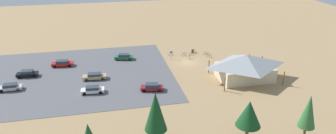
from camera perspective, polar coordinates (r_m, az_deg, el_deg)
The scene contains 24 objects.
ground at distance 74.81m, azimuth 3.44°, elevation 0.77°, with size 160.00×160.00×0.00m, color #9E7F56.
parking_lot_asphalt at distance 70.66m, azimuth -16.53°, elevation -1.47°, with size 41.50×33.61×0.05m, color #56565B.
bike_pavilion at distance 67.04m, azimuth 13.70°, elevation 0.25°, with size 12.72×9.37×5.33m.
trash_bin at distance 81.30m, azimuth 4.44°, elevation 2.87°, with size 0.60×0.60×0.90m, color brown.
lot_sign at distance 76.15m, azimuth 0.59°, elevation 2.34°, with size 0.56×0.08×2.20m.
pine_center at distance 49.54m, azimuth 23.89°, elevation -7.29°, with size 2.43×2.43×7.06m.
pine_mideast at distance 46.23m, azimuth 14.32°, elevation -8.12°, with size 3.57×3.57×6.48m.
pine_east at distance 44.05m, azimuth -2.24°, elevation -7.99°, with size 3.19×3.19×8.08m.
bicycle_green_back_row at distance 77.18m, azimuth 3.84°, elevation 1.76°, with size 0.59×1.67×0.90m.
bicycle_yellow_by_bin at distance 81.65m, azimuth 4.61°, elevation 2.87°, with size 1.61×0.72×0.78m.
bicycle_teal_trailside at distance 79.06m, azimuth 2.87°, elevation 2.30°, with size 1.71×0.76×0.86m.
bicycle_red_yard_front at distance 79.71m, azimuth 4.18°, elevation 2.40°, with size 1.33×1.10×0.78m.
bicycle_black_front_row at distance 80.30m, azimuth 6.80°, elevation 2.45°, with size 1.60×0.56×0.81m.
bicycle_purple_edge_north at distance 79.48m, azimuth 0.49°, elevation 2.41°, with size 1.36×1.17×0.79m.
bicycle_orange_yard_left at distance 78.75m, azimuth 7.33°, elevation 2.06°, with size 1.24×1.30×0.88m.
car_red_front_row at distance 76.23m, azimuth -18.41°, elevation 0.64°, with size 4.79×2.10×1.38m.
car_white_near_entry at distance 61.70m, azimuth -13.37°, elevation -3.98°, with size 4.41×1.96×1.30m.
car_silver_mid_lot at distance 68.15m, azimuth -26.45°, elevation -3.25°, with size 4.31×1.79×1.30m.
car_green_inner_stall at distance 77.15m, azimuth -7.95°, elevation 1.85°, with size 4.62×2.69×1.36m.
car_tan_back_corner at distance 67.41m, azimuth -13.03°, elevation -1.63°, with size 4.87×1.96×1.31m.
car_maroon_aisle_side at distance 61.05m, azimuth -2.90°, elevation -3.61°, with size 4.58×2.57×1.39m.
car_black_second_row at distance 73.16m, azimuth -23.93°, elevation -1.08°, with size 4.33×1.87×1.40m.
visitor_crossing_yard at distance 75.70m, azimuth 12.61°, elevation 1.30°, with size 0.40×0.37×1.82m.
visitor_at_bikes at distance 78.18m, azimuth 14.29°, elevation 1.84°, with size 0.36×0.36×1.87m.
Camera 1 is at (19.39, 66.88, 27.34)m, focal length 33.99 mm.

